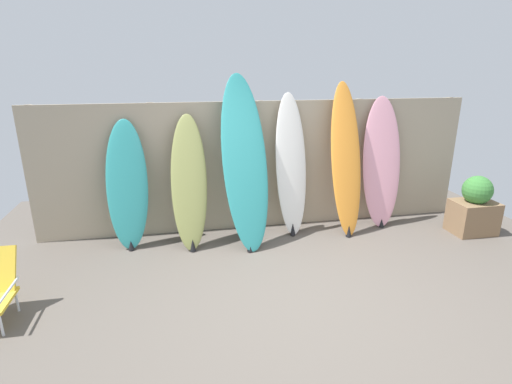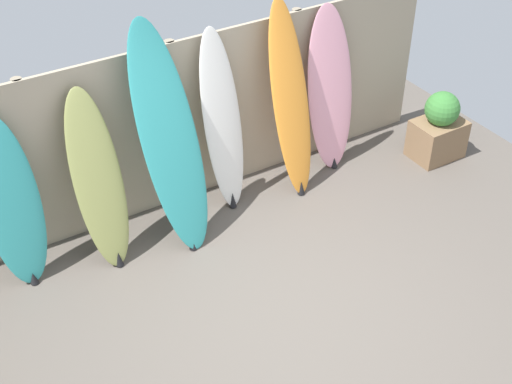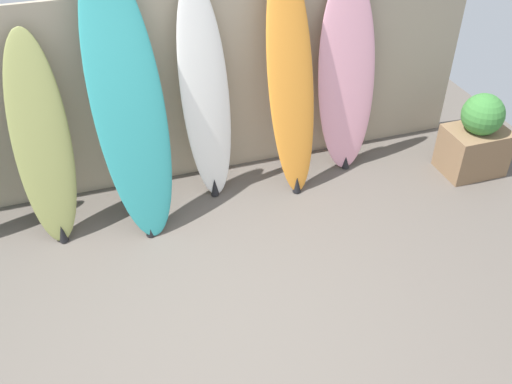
{
  "view_description": "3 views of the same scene",
  "coord_description": "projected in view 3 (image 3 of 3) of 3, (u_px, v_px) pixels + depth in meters",
  "views": [
    {
      "loc": [
        -1.12,
        -3.34,
        2.28
      ],
      "look_at": [
        -0.29,
        0.85,
        0.9
      ],
      "focal_mm": 28.0,
      "sensor_mm": 36.0,
      "label": 1
    },
    {
      "loc": [
        -2.51,
        -3.65,
        4.66
      ],
      "look_at": [
        0.12,
        0.67,
        0.86
      ],
      "focal_mm": 50.0,
      "sensor_mm": 36.0,
      "label": 2
    },
    {
      "loc": [
        -0.58,
        -2.59,
        3.25
      ],
      "look_at": [
        0.42,
        0.47,
        0.81
      ],
      "focal_mm": 40.0,
      "sensor_mm": 36.0,
      "label": 3
    }
  ],
  "objects": [
    {
      "name": "ground",
      "position": [
        221.0,
        330.0,
        4.07
      ],
      "size": [
        7.68,
        7.68,
        0.0
      ],
      "primitive_type": "plane",
      "color": "#5B544C"
    },
    {
      "name": "fence_back",
      "position": [
        157.0,
        93.0,
        5.05
      ],
      "size": [
        6.08,
        0.11,
        1.8
      ],
      "color": "tan",
      "rests_on": "ground"
    },
    {
      "name": "surfboard_olive_1",
      "position": [
        42.0,
        142.0,
        4.53
      ],
      "size": [
        0.49,
        0.68,
        1.68
      ],
      "color": "olive",
      "rests_on": "ground"
    },
    {
      "name": "surfboard_teal_2",
      "position": [
        128.0,
        105.0,
        4.5
      ],
      "size": [
        0.65,
        0.88,
        2.18
      ],
      "color": "teal",
      "rests_on": "ground"
    },
    {
      "name": "surfboard_white_3",
      "position": [
        205.0,
        97.0,
        4.9
      ],
      "size": [
        0.48,
        0.46,
        1.92
      ],
      "color": "white",
      "rests_on": "ground"
    },
    {
      "name": "surfboard_orange_4",
      "position": [
        291.0,
        82.0,
        4.96
      ],
      "size": [
        0.45,
        0.63,
        2.06
      ],
      "color": "orange",
      "rests_on": "ground"
    },
    {
      "name": "surfboard_pink_5",
      "position": [
        347.0,
        77.0,
        5.27
      ],
      "size": [
        0.58,
        0.41,
        1.85
      ],
      "color": "pink",
      "rests_on": "ground"
    },
    {
      "name": "planter_box",
      "position": [
        477.0,
        138.0,
        5.44
      ],
      "size": [
        0.58,
        0.43,
        0.82
      ],
      "color": "#846647",
      "rests_on": "ground"
    }
  ]
}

